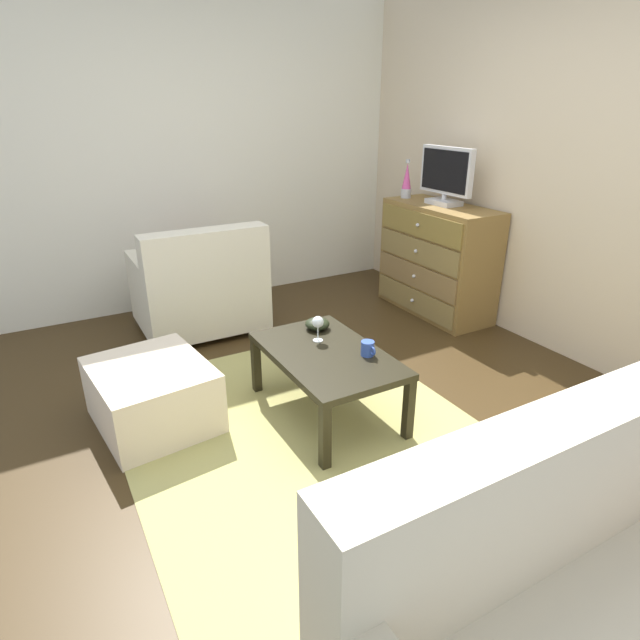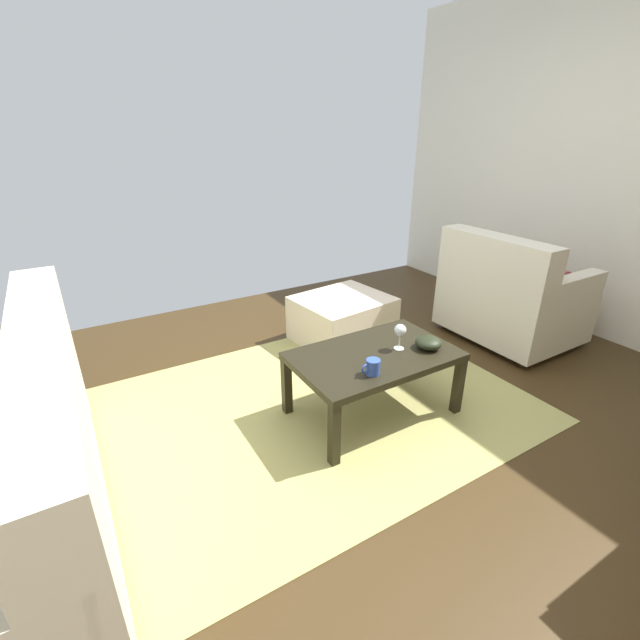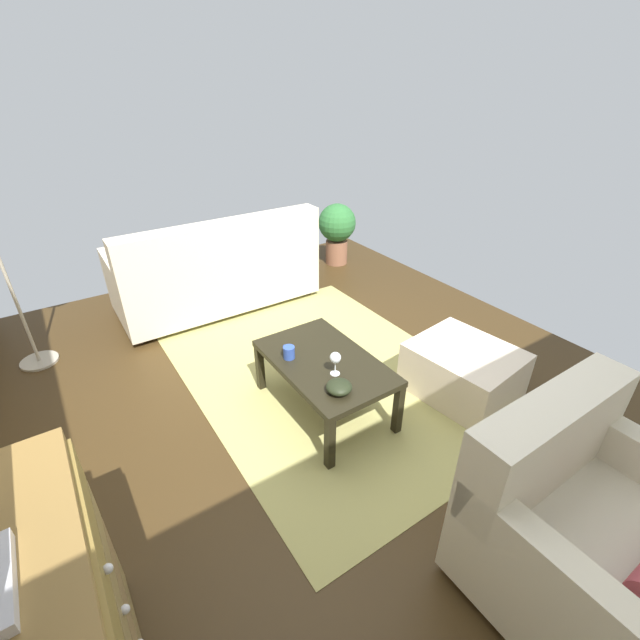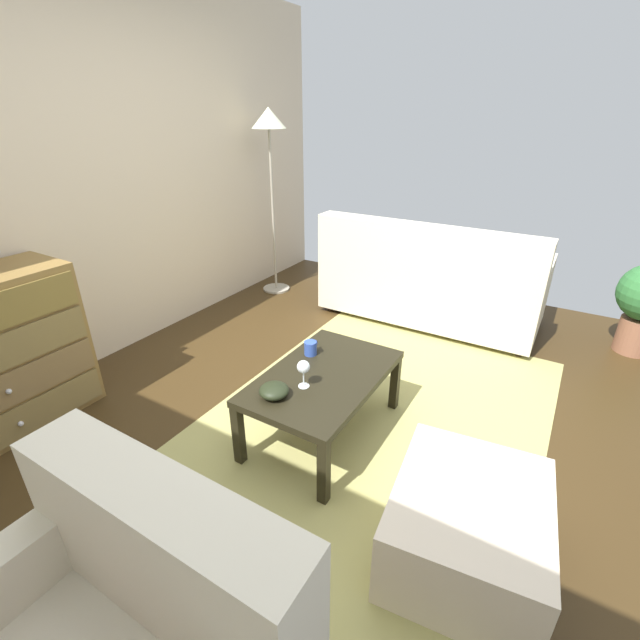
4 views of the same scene
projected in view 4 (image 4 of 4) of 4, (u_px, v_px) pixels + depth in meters
ground_plane at (334, 427)px, 2.70m from camera, size 5.33×4.47×0.05m
wall_accent_rear at (86, 173)px, 3.03m from camera, size 5.33×0.12×2.70m
area_rug at (378, 416)px, 2.75m from camera, size 2.60×1.90×0.01m
coffee_table at (324, 381)px, 2.47m from camera, size 0.95×0.59×0.41m
wine_glass at (303, 368)px, 2.29m from camera, size 0.07×0.07×0.16m
mug at (311, 348)px, 2.64m from camera, size 0.11×0.08×0.08m
bowl_decorative at (274, 391)px, 2.25m from camera, size 0.15×0.15×0.07m
couch_large at (429, 282)px, 3.90m from camera, size 0.85×1.87×0.92m
ottoman at (467, 527)px, 1.81m from camera, size 0.76×0.68×0.37m
standing_lamp at (269, 137)px, 4.06m from camera, size 0.32×0.32×1.77m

